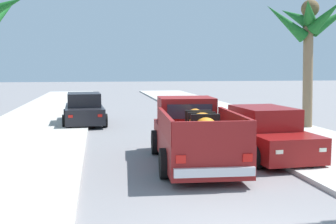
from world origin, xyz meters
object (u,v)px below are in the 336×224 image
at_px(car_right_near, 84,110).
at_px(car_left_near, 264,134).
at_px(pickup_truck, 194,135).
at_px(palm_tree_left_fore, 309,27).

bearing_deg(car_right_near, car_left_near, -56.14).
distance_m(pickup_truck, palm_tree_left_fore, 9.31).
bearing_deg(palm_tree_left_fore, car_right_near, 161.17).
distance_m(car_left_near, car_right_near, 10.17).
height_order(car_left_near, palm_tree_left_fore, palm_tree_left_fore).
bearing_deg(car_left_near, pickup_truck, -169.36).
relative_size(pickup_truck, car_left_near, 1.23).
xyz_separation_m(pickup_truck, palm_tree_left_fore, (6.50, 5.53, 3.71)).
bearing_deg(pickup_truck, car_left_near, 10.64).
height_order(car_right_near, palm_tree_left_fore, palm_tree_left_fore).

